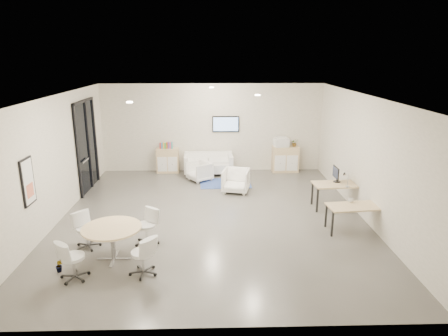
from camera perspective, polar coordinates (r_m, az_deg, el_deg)
name	(u,v)px	position (r m, az deg, el deg)	size (l,w,h in m)	color
room_shell	(212,159)	(10.25, -1.76, 1.25)	(9.60, 10.60, 4.80)	#514F4A
glass_door	(87,143)	(13.32, -19.03, 3.40)	(0.09, 1.90, 2.85)	black
artwork	(28,182)	(9.60, -26.22, -1.78)	(0.05, 0.54, 1.04)	black
wall_tv	(226,124)	(14.59, 0.24, 6.29)	(0.98, 0.06, 0.58)	black
ceiling_spots	(204,94)	(10.80, -2.90, 10.52)	(3.14, 4.14, 0.03)	#FFEAC6
sideboard_left	(168,160)	(14.76, -8.03, 1.07)	(0.80, 0.41, 0.90)	tan
sideboard_right	(285,159)	(14.88, 8.73, 1.27)	(0.95, 0.46, 0.95)	tan
books	(166,146)	(14.64, -8.27, 3.19)	(0.46, 0.14, 0.22)	red
printer	(281,142)	(14.70, 8.16, 3.70)	(0.56, 0.50, 0.35)	white
loveseat	(209,164)	(14.49, -2.22, 0.56)	(1.76, 0.92, 0.65)	white
blue_rug	(225,183)	(13.47, 0.19, -2.18)	(1.68, 1.12, 0.01)	navy
armchair_left	(199,170)	(13.71, -3.53, -0.34)	(0.70, 0.66, 0.72)	white
armchair_right	(236,180)	(12.54, 1.71, -1.65)	(0.79, 0.74, 0.81)	white
desk_rear	(338,186)	(11.60, 16.01, -2.50)	(1.43, 0.78, 0.72)	tan
desk_front	(354,208)	(10.22, 18.11, -5.50)	(1.34, 0.77, 0.67)	tan
monitor	(336,174)	(11.64, 15.71, -0.83)	(0.20, 0.50, 0.44)	black
round_table	(112,231)	(8.71, -15.73, -8.63)	(1.23, 1.23, 0.75)	tan
meeting_chairs	(113,242)	(8.81, -15.60, -10.15)	(2.25, 2.25, 0.82)	white
plant_cabinet	(294,144)	(14.79, 10.04, 3.46)	(0.25, 0.28, 0.22)	#3F7F3F
plant_floor	(60,269)	(8.86, -22.39, -13.19)	(0.16, 0.28, 0.13)	#3F7F3F
cup	(351,200)	(10.39, 17.67, -4.33)	(0.13, 0.10, 0.13)	white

